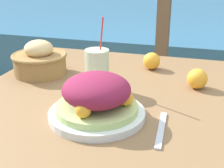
# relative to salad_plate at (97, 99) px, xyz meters

# --- Properties ---
(patio_table) EXTENTS (0.95, 0.92, 0.74)m
(patio_table) POSITION_rel_salad_plate_xyz_m (0.03, 0.16, -0.16)
(patio_table) COLOR olive
(patio_table) RESTS_ON ground_plane
(railing_fence) EXTENTS (2.80, 0.08, 1.13)m
(railing_fence) POSITION_rel_salad_plate_xyz_m (0.03, 1.05, 0.05)
(railing_fence) COLOR brown
(railing_fence) RESTS_ON ground_plane
(sea_backdrop) EXTENTS (12.00, 4.00, 0.54)m
(sea_backdrop) POSITION_rel_salad_plate_xyz_m (0.03, 3.55, -0.52)
(sea_backdrop) COLOR teal
(sea_backdrop) RESTS_ON ground_plane
(salad_plate) EXTENTS (0.26, 0.26, 0.12)m
(salad_plate) POSITION_rel_salad_plate_xyz_m (0.00, 0.00, 0.00)
(salad_plate) COLOR silver
(salad_plate) RESTS_ON patio_table
(drink_glass) EXTENTS (0.08, 0.08, 0.24)m
(drink_glass) POSITION_rel_salad_plate_xyz_m (-0.06, 0.19, 0.01)
(drink_glass) COLOR beige
(drink_glass) RESTS_ON patio_table
(bread_basket) EXTENTS (0.20, 0.20, 0.13)m
(bread_basket) POSITION_rel_salad_plate_xyz_m (-0.31, 0.27, -0.00)
(bread_basket) COLOR olive
(bread_basket) RESTS_ON patio_table
(fork) EXTENTS (0.03, 0.18, 0.00)m
(fork) POSITION_rel_salad_plate_xyz_m (0.18, -0.02, -0.05)
(fork) COLOR silver
(fork) RESTS_ON patio_table
(orange_near_basket) EXTENTS (0.07, 0.07, 0.07)m
(orange_near_basket) POSITION_rel_salad_plate_xyz_m (0.25, 0.29, -0.02)
(orange_near_basket) COLOR #F9A328
(orange_near_basket) RESTS_ON patio_table
(orange_near_glass) EXTENTS (0.07, 0.07, 0.07)m
(orange_near_glass) POSITION_rel_salad_plate_xyz_m (0.07, 0.44, -0.02)
(orange_near_glass) COLOR #F9A328
(orange_near_glass) RESTS_ON patio_table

